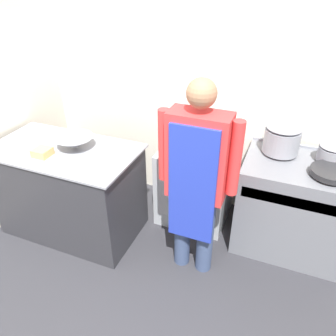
{
  "coord_description": "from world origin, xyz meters",
  "views": [
    {
      "loc": [
        0.93,
        -0.91,
        2.34
      ],
      "look_at": [
        0.1,
        1.17,
        0.95
      ],
      "focal_mm": 35.0,
      "sensor_mm": 36.0,
      "label": 1
    }
  ],
  "objects_px": {
    "plastic_tub": "(42,152)",
    "stock_pot": "(282,138)",
    "fridge_unit": "(196,184)",
    "person_cook": "(197,175)",
    "saute_pan": "(331,172)",
    "sauce_pot": "(332,152)",
    "stove": "(294,206)",
    "mixing_bowl": "(74,143)"
  },
  "relations": [
    {
      "from": "fridge_unit",
      "to": "saute_pan",
      "type": "relative_size",
      "value": 2.55
    },
    {
      "from": "stove",
      "to": "person_cook",
      "type": "bearing_deg",
      "value": -141.33
    },
    {
      "from": "fridge_unit",
      "to": "person_cook",
      "type": "height_order",
      "value": "person_cook"
    },
    {
      "from": "person_cook",
      "to": "stock_pot",
      "type": "height_order",
      "value": "person_cook"
    },
    {
      "from": "fridge_unit",
      "to": "plastic_tub",
      "type": "distance_m",
      "value": 1.52
    },
    {
      "from": "person_cook",
      "to": "sauce_pot",
      "type": "bearing_deg",
      "value": 37.46
    },
    {
      "from": "fridge_unit",
      "to": "sauce_pot",
      "type": "xyz_separation_m",
      "value": [
        1.16,
        0.06,
        0.59
      ]
    },
    {
      "from": "stove",
      "to": "fridge_unit",
      "type": "distance_m",
      "value": 0.97
    },
    {
      "from": "person_cook",
      "to": "saute_pan",
      "type": "xyz_separation_m",
      "value": [
        0.96,
        0.49,
        -0.04
      ]
    },
    {
      "from": "stove",
      "to": "mixing_bowl",
      "type": "height_order",
      "value": "mixing_bowl"
    },
    {
      "from": "stove",
      "to": "plastic_tub",
      "type": "relative_size",
      "value": 6.87
    },
    {
      "from": "fridge_unit",
      "to": "plastic_tub",
      "type": "height_order",
      "value": "plastic_tub"
    },
    {
      "from": "saute_pan",
      "to": "sauce_pot",
      "type": "relative_size",
      "value": 1.39
    },
    {
      "from": "stove",
      "to": "fridge_unit",
      "type": "bearing_deg",
      "value": 176.05
    },
    {
      "from": "plastic_tub",
      "to": "stock_pot",
      "type": "bearing_deg",
      "value": 24.11
    },
    {
      "from": "person_cook",
      "to": "plastic_tub",
      "type": "bearing_deg",
      "value": -174.98
    },
    {
      "from": "mixing_bowl",
      "to": "sauce_pot",
      "type": "bearing_deg",
      "value": 16.5
    },
    {
      "from": "fridge_unit",
      "to": "saute_pan",
      "type": "height_order",
      "value": "saute_pan"
    },
    {
      "from": "stove",
      "to": "sauce_pot",
      "type": "height_order",
      "value": "sauce_pot"
    },
    {
      "from": "person_cook",
      "to": "stock_pot",
      "type": "bearing_deg",
      "value": 53.44
    },
    {
      "from": "mixing_bowl",
      "to": "stock_pot",
      "type": "distance_m",
      "value": 1.85
    },
    {
      "from": "person_cook",
      "to": "sauce_pot",
      "type": "height_order",
      "value": "person_cook"
    },
    {
      "from": "plastic_tub",
      "to": "sauce_pot",
      "type": "relative_size",
      "value": 0.62
    },
    {
      "from": "person_cook",
      "to": "saute_pan",
      "type": "distance_m",
      "value": 1.08
    },
    {
      "from": "fridge_unit",
      "to": "plastic_tub",
      "type": "relative_size",
      "value": 5.7
    },
    {
      "from": "person_cook",
      "to": "plastic_tub",
      "type": "relative_size",
      "value": 12.1
    },
    {
      "from": "stove",
      "to": "mixing_bowl",
      "type": "distance_m",
      "value": 2.09
    },
    {
      "from": "fridge_unit",
      "to": "stock_pot",
      "type": "height_order",
      "value": "stock_pot"
    },
    {
      "from": "fridge_unit",
      "to": "mixing_bowl",
      "type": "relative_size",
      "value": 2.3
    },
    {
      "from": "stove",
      "to": "saute_pan",
      "type": "bearing_deg",
      "value": -31.83
    },
    {
      "from": "stock_pot",
      "to": "sauce_pot",
      "type": "xyz_separation_m",
      "value": [
        0.42,
        -0.0,
        -0.05
      ]
    },
    {
      "from": "person_cook",
      "to": "mixing_bowl",
      "type": "distance_m",
      "value": 1.19
    },
    {
      "from": "fridge_unit",
      "to": "sauce_pot",
      "type": "relative_size",
      "value": 3.54
    },
    {
      "from": "stove",
      "to": "mixing_bowl",
      "type": "xyz_separation_m",
      "value": [
        -1.95,
        -0.51,
        0.53
      ]
    },
    {
      "from": "fridge_unit",
      "to": "sauce_pot",
      "type": "bearing_deg",
      "value": 2.8
    },
    {
      "from": "stove",
      "to": "fridge_unit",
      "type": "xyz_separation_m",
      "value": [
        -0.97,
        0.07,
        -0.04
      ]
    },
    {
      "from": "stove",
      "to": "plastic_tub",
      "type": "distance_m",
      "value": 2.31
    },
    {
      "from": "stock_pot",
      "to": "sauce_pot",
      "type": "relative_size",
      "value": 1.37
    },
    {
      "from": "fridge_unit",
      "to": "mixing_bowl",
      "type": "distance_m",
      "value": 1.28
    },
    {
      "from": "fridge_unit",
      "to": "sauce_pot",
      "type": "height_order",
      "value": "sauce_pot"
    },
    {
      "from": "fridge_unit",
      "to": "stock_pot",
      "type": "bearing_deg",
      "value": 4.34
    },
    {
      "from": "stove",
      "to": "saute_pan",
      "type": "distance_m",
      "value": 0.54
    }
  ]
}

